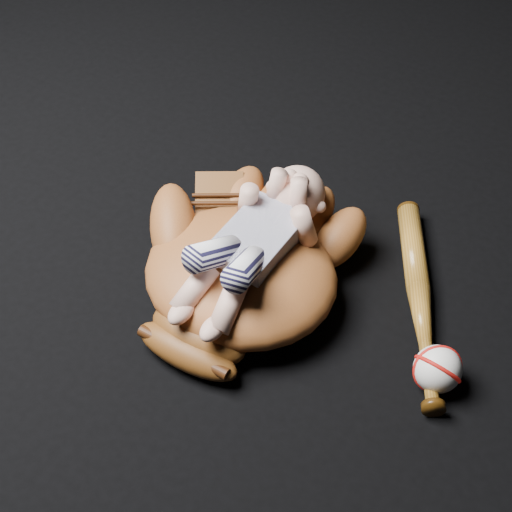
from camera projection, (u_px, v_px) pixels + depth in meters
name	position (u px, v px, depth m)	size (l,w,h in m)	color
baseball_glove	(241.00, 268.00, 1.18)	(0.37, 0.43, 0.13)	brown
newborn_baby	(248.00, 245.00, 1.15)	(0.15, 0.34, 0.14)	#DAA38C
baseball_bat	(420.00, 300.00, 1.20)	(0.04, 0.40, 0.04)	#8C5B1B
baseball	(438.00, 369.00, 1.10)	(0.07, 0.07, 0.07)	white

